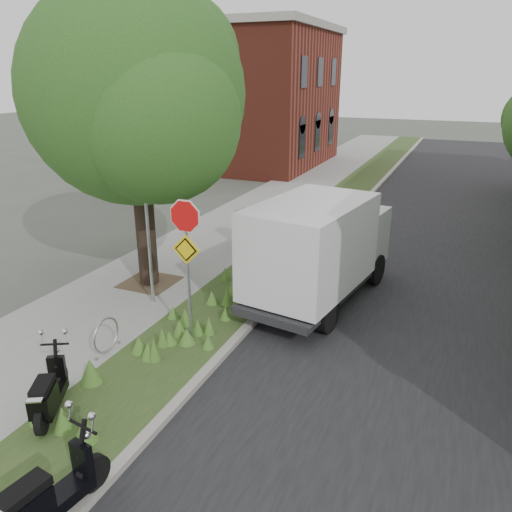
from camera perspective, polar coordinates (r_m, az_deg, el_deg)
The scene contains 14 objects.
ground at distance 10.18m, azimuth -2.09°, elevation -12.89°, with size 120.00×120.00×0.00m, color #4C5147.
sidewalk_near at distance 20.16m, azimuth -0.96°, elevation 4.38°, with size 3.50×60.00×0.12m, color gray.
verge at distance 19.24m, azimuth 6.55°, elevation 3.47°, with size 2.00×60.00×0.12m, color #253F1B.
kerb_near at distance 19.00m, azimuth 9.44°, elevation 3.12°, with size 0.20×60.00×0.13m, color #9E9991.
road at distance 18.56m, azimuth 19.95°, elevation 1.55°, with size 7.00×60.00×0.01m, color black.
street_tree_main at distance 13.13m, azimuth -13.72°, elevation 16.36°, with size 6.21×5.54×7.66m.
bare_post at distance 12.22m, azimuth -12.29°, elevation 3.40°, with size 0.08×0.08×4.00m.
bike_hoop at distance 10.80m, azimuth -16.76°, elevation -8.67°, with size 0.06×0.78×0.77m.
sign_assembly at distance 10.24m, azimuth -7.98°, elevation 1.61°, with size 0.94×0.08×3.22m.
brick_building at distance 32.52m, azimuth -0.82°, elevation 17.83°, with size 9.40×10.40×8.30m.
scooter_near at distance 9.26m, azimuth -22.69°, elevation -14.76°, with size 0.89×1.47×0.77m.
scooter_far at distance 7.40m, azimuth -23.47°, elevation -24.70°, with size 0.54×1.76×0.84m.
box_truck at distance 12.54m, azimuth 7.23°, elevation 1.22°, with size 2.75×5.37×2.32m.
utility_cabinet at distance 16.67m, azimuth -0.82°, elevation 3.18°, with size 0.96×0.73×1.17m.
Camera 1 is at (3.69, -7.70, 5.56)m, focal length 35.00 mm.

